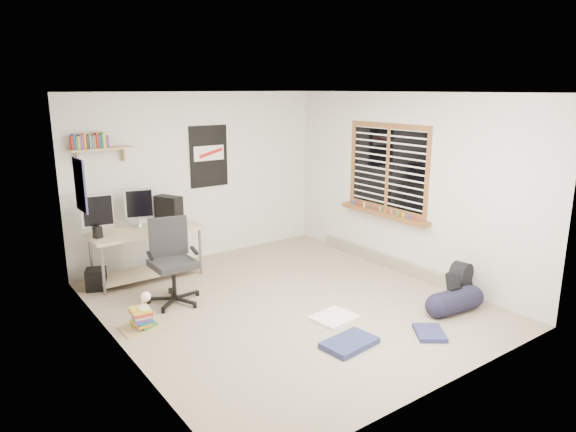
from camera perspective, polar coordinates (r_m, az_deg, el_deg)
floor at (r=6.34m, az=-0.04°, el=-9.70°), size 4.00×4.50×0.01m
ceiling at (r=5.81m, az=-0.04°, el=13.61°), size 4.00×4.50×0.01m
back_wall at (r=7.85m, az=-9.76°, el=4.31°), size 4.00×0.01×2.50m
left_wall at (r=5.08m, az=-18.71°, el=-1.54°), size 0.01×4.50×2.50m
right_wall at (r=7.29m, az=12.86°, el=3.41°), size 0.01×4.50×2.50m
desk at (r=7.25m, az=-15.39°, el=-4.02°), size 1.59×1.07×0.67m
monitor_left at (r=7.00m, az=-20.36°, el=-0.65°), size 0.40×0.16×0.43m
monitor_right at (r=7.30m, az=-16.23°, el=0.18°), size 0.39×0.18×0.41m
pc_tower at (r=7.45m, az=-13.11°, el=0.63°), size 0.33×0.43×0.41m
keyboard at (r=7.07m, az=-16.80°, el=-1.95°), size 0.38×0.23×0.02m
speaker_left at (r=6.94m, az=-20.39°, el=-1.85°), size 0.11×0.11×0.18m
speaker_right at (r=6.92m, az=-14.57°, el=-1.51°), size 0.10×0.10×0.17m
office_chair at (r=6.34m, az=-12.66°, el=-5.27°), size 0.81×0.81×1.04m
wall_shelf at (r=7.16m, az=-20.04°, el=7.03°), size 0.80×0.22×0.24m
poster_back_wall at (r=7.86m, az=-8.79°, el=6.57°), size 0.62×0.03×0.92m
poster_left_wall at (r=6.16m, az=-22.11°, el=3.20°), size 0.02×0.42×0.60m
window at (r=7.41m, az=10.92°, el=5.25°), size 0.10×1.50×1.26m
baseboard_heater at (r=7.73m, az=10.48°, el=-4.75°), size 0.08×2.50×0.18m
backpack at (r=6.62m, az=18.56°, el=-7.50°), size 0.34×0.29×0.40m
duffel_bag at (r=6.34m, az=18.03°, el=-9.01°), size 0.31×0.31×0.56m
tshirt at (r=5.95m, az=5.15°, el=-11.19°), size 0.51×0.45×0.04m
jeans_a at (r=5.40m, az=6.85°, el=-13.84°), size 0.59×0.41×0.06m
jeans_b at (r=5.78m, az=15.46°, el=-12.40°), size 0.46×0.48×0.05m
book_stack at (r=5.90m, az=-15.97°, el=-10.52°), size 0.50×0.43×0.31m
desk_lamp at (r=5.80m, az=-15.87°, el=-8.48°), size 0.13×0.20×0.20m
subwoofer at (r=7.15m, az=-20.53°, el=-6.58°), size 0.32×0.32×0.28m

